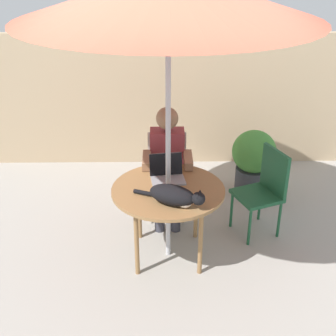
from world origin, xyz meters
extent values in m
plane|color=gray|center=(0.00, 0.00, 0.00)|extent=(14.00, 14.00, 0.00)
cube|color=tan|center=(0.00, 2.02, 0.84)|extent=(4.56, 0.08, 1.67)
cylinder|color=olive|center=(0.00, 0.00, 0.70)|extent=(1.00, 1.00, 0.03)
cylinder|color=olive|center=(0.27, 0.27, 0.34)|extent=(0.04, 0.04, 0.68)
cylinder|color=olive|center=(-0.27, 0.27, 0.34)|extent=(0.04, 0.04, 0.68)
cylinder|color=olive|center=(-0.27, -0.27, 0.34)|extent=(0.04, 0.04, 0.68)
cylinder|color=olive|center=(0.27, -0.27, 0.34)|extent=(0.04, 0.04, 0.68)
cylinder|color=#B7B7BC|center=(0.00, 0.00, 1.15)|extent=(0.04, 0.04, 2.29)
cube|color=#B2A899|center=(0.00, 0.69, 0.42)|extent=(0.40, 0.40, 0.04)
cube|color=#B2A899|center=(0.00, 0.87, 0.66)|extent=(0.40, 0.04, 0.44)
cylinder|color=#B2A899|center=(0.17, 0.86, 0.20)|extent=(0.03, 0.03, 0.40)
cylinder|color=#B2A899|center=(-0.17, 0.86, 0.20)|extent=(0.03, 0.03, 0.40)
cylinder|color=#B2A899|center=(-0.17, 0.52, 0.20)|extent=(0.03, 0.03, 0.40)
cylinder|color=#B2A899|center=(0.17, 0.52, 0.20)|extent=(0.03, 0.03, 0.40)
cube|color=#194C2D|center=(0.87, 0.36, 0.42)|extent=(0.52, 0.52, 0.04)
cube|color=#194C2D|center=(1.04, 0.43, 0.66)|extent=(0.19, 0.38, 0.44)
cylinder|color=#194C2D|center=(1.09, 0.27, 0.20)|extent=(0.03, 0.03, 0.40)
cylinder|color=#194C2D|center=(0.97, 0.58, 0.20)|extent=(0.03, 0.03, 0.40)
cylinder|color=#194C2D|center=(0.65, 0.45, 0.20)|extent=(0.03, 0.03, 0.40)
cylinder|color=#194C2D|center=(0.78, 0.14, 0.20)|extent=(0.03, 0.03, 0.40)
cube|color=maroon|center=(0.00, 0.69, 0.71)|extent=(0.34, 0.20, 0.54)
sphere|color=#936B4C|center=(0.00, 0.68, 1.11)|extent=(0.22, 0.22, 0.22)
cube|color=#383842|center=(-0.08, 0.54, 0.49)|extent=(0.12, 0.30, 0.12)
cylinder|color=#383842|center=(-0.08, 0.39, 0.22)|extent=(0.10, 0.10, 0.44)
cube|color=#383842|center=(0.08, 0.54, 0.49)|extent=(0.12, 0.30, 0.12)
cylinder|color=#383842|center=(0.08, 0.39, 0.22)|extent=(0.10, 0.10, 0.44)
cube|color=#936B4C|center=(-0.20, 0.47, 0.76)|extent=(0.08, 0.32, 0.08)
cube|color=#936B4C|center=(0.20, 0.47, 0.76)|extent=(0.08, 0.32, 0.08)
cube|color=gray|center=(0.00, 0.14, 0.72)|extent=(0.33, 0.26, 0.02)
cube|color=black|center=(-0.02, 0.24, 0.83)|extent=(0.31, 0.10, 0.20)
cube|color=gray|center=(-0.02, 0.25, 0.83)|extent=(0.30, 0.10, 0.20)
ellipsoid|color=black|center=(0.03, -0.26, 0.80)|extent=(0.44, 0.34, 0.17)
sphere|color=black|center=(0.24, -0.35, 0.82)|extent=(0.11, 0.11, 0.11)
ellipsoid|color=white|center=(0.13, -0.31, 0.76)|extent=(0.16, 0.16, 0.09)
cylinder|color=black|center=(-0.21, -0.12, 0.74)|extent=(0.18, 0.11, 0.04)
cone|color=black|center=(0.22, -0.38, 0.87)|extent=(0.04, 0.04, 0.03)
cone|color=black|center=(0.25, -0.33, 0.87)|extent=(0.04, 0.04, 0.03)
cylinder|color=#33383D|center=(0.98, 1.15, 0.16)|extent=(0.38, 0.38, 0.32)
ellipsoid|color=#3D7F33|center=(0.98, 1.15, 0.53)|extent=(0.49, 0.49, 0.49)
camera|label=1|loc=(-0.05, -3.49, 2.68)|focal=48.90mm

